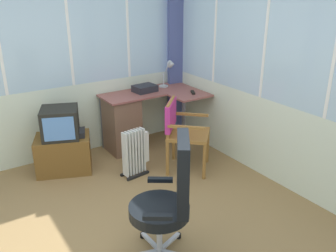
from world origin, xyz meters
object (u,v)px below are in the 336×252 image
at_px(office_chair, 170,195).
at_px(space_heater, 136,152).
at_px(desk_lamp, 170,69).
at_px(wooden_armchair, 179,126).
at_px(tv_on_stand, 63,144).
at_px(tv_remote, 193,92).
at_px(desk, 127,121).
at_px(paper_tray, 145,88).

bearing_deg(office_chair, space_heater, 72.42).
bearing_deg(desk_lamp, office_chair, -123.51).
relative_size(wooden_armchair, tv_on_stand, 1.08).
relative_size(tv_remote, wooden_armchair, 0.17).
bearing_deg(tv_on_stand, wooden_armchair, -30.70).
bearing_deg(desk, paper_tray, 5.59).
distance_m(desk_lamp, office_chair, 2.61).
height_order(tv_remote, paper_tray, paper_tray).
bearing_deg(wooden_armchair, tv_remote, 39.79).
bearing_deg(office_chair, desk, 71.93).
bearing_deg(tv_on_stand, desk, 7.51).
xyz_separation_m(tv_remote, tv_on_stand, (-1.75, 0.27, -0.43)).
relative_size(desk, tv_remote, 8.73).
relative_size(desk_lamp, wooden_armchair, 0.45).
distance_m(tv_remote, paper_tray, 0.66).
relative_size(wooden_armchair, space_heater, 1.51).
relative_size(desk, office_chair, 1.20).
bearing_deg(space_heater, tv_remote, 16.05).
distance_m(desk, tv_remote, 0.98).
bearing_deg(paper_tray, desk, -174.41).
xyz_separation_m(paper_tray, tv_on_stand, (-1.24, -0.15, -0.46)).
xyz_separation_m(desk_lamp, tv_remote, (0.09, -0.43, -0.24)).
distance_m(desk, desk_lamp, 0.96).
height_order(desk_lamp, wooden_armchair, desk_lamp).
height_order(desk, desk_lamp, desk_lamp).
bearing_deg(desk_lamp, desk, -176.79).
relative_size(tv_remote, office_chair, 0.14).
height_order(desk_lamp, tv_on_stand, desk_lamp).
bearing_deg(space_heater, wooden_armchair, -15.32).
height_order(tv_remote, tv_on_stand, tv_on_stand).
height_order(desk, office_chair, office_chair).
relative_size(tv_remote, tv_on_stand, 0.19).
xyz_separation_m(desk_lamp, space_heater, (-0.98, -0.74, -0.74)).
bearing_deg(paper_tray, desk_lamp, 1.42).
bearing_deg(desk, desk_lamp, 3.21).
distance_m(paper_tray, tv_on_stand, 1.34).
relative_size(desk_lamp, tv_on_stand, 0.48).
bearing_deg(paper_tray, tv_on_stand, -172.98).
distance_m(desk, office_chair, 2.22).
distance_m(paper_tray, space_heater, 1.06).
bearing_deg(office_chair, paper_tray, 64.90).
xyz_separation_m(desk_lamp, wooden_armchair, (-0.45, -0.88, -0.46)).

